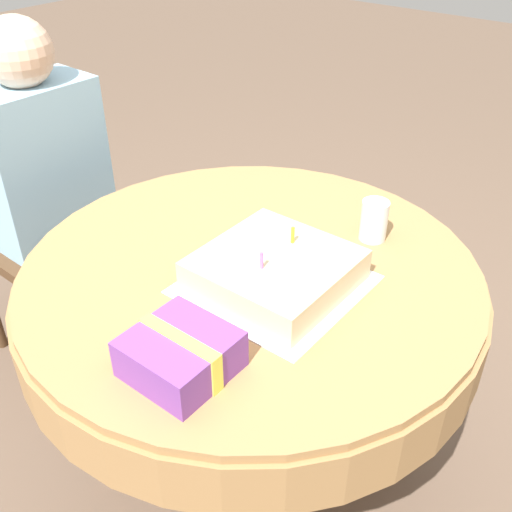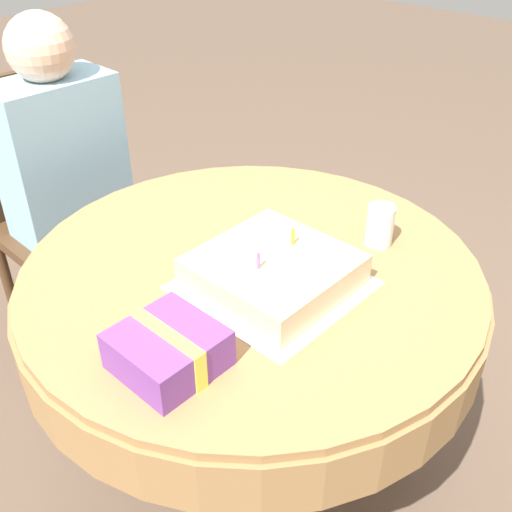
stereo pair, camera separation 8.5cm
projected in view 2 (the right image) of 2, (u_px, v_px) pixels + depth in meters
The scene contains 8 objects.
ground_plane at pixel (252, 465), 1.76m from camera, with size 12.00×12.00×0.00m, color brown.
dining_table at pixel (251, 295), 1.40m from camera, with size 1.06×1.06×0.71m.
chair at pixel (60, 206), 2.01m from camera, with size 0.46×0.46×0.93m.
person at pixel (67, 166), 1.85m from camera, with size 0.36×0.30×1.14m.
napkin at pixel (273, 285), 1.29m from camera, with size 0.35×0.35×0.00m.
birthday_cake at pixel (273, 271), 1.27m from camera, with size 0.30×0.30×0.11m.
drinking_glass at pixel (380, 225), 1.40m from camera, with size 0.06×0.06×0.10m.
gift_box at pixel (168, 350), 1.07m from camera, with size 0.17×0.18×0.08m.
Camera 2 is at (-0.81, -0.77, 1.49)m, focal length 42.00 mm.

